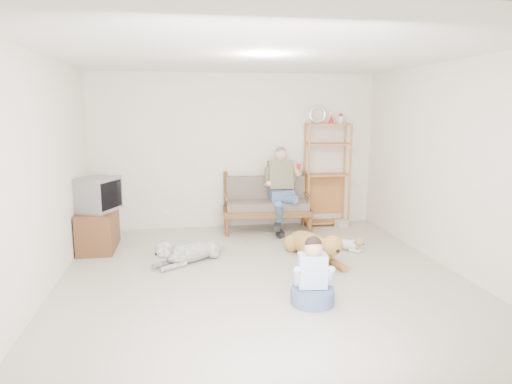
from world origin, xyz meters
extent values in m
plane|color=beige|center=(0.00, 0.00, 0.00)|extent=(5.50, 5.50, 0.00)
plane|color=white|center=(0.00, 0.00, 2.70)|extent=(5.50, 5.50, 0.00)
plane|color=silver|center=(0.00, 2.75, 1.35)|extent=(5.00, 0.00, 5.00)
plane|color=silver|center=(0.00, -2.75, 1.35)|extent=(5.00, 0.00, 5.00)
plane|color=silver|center=(-2.50, 0.00, 1.35)|extent=(0.00, 5.50, 5.50)
plane|color=silver|center=(2.50, 0.00, 1.35)|extent=(0.00, 5.50, 5.50)
cube|color=brown|center=(0.48, 2.29, 0.35)|extent=(1.55, 0.81, 0.10)
cube|color=#756859|center=(0.48, 2.29, 0.47)|extent=(1.42, 0.70, 0.13)
cube|color=#756859|center=(0.48, 2.53, 0.70)|extent=(1.39, 0.23, 0.45)
cylinder|color=brown|center=(0.48, 2.59, 0.90)|extent=(1.40, 0.16, 0.05)
cylinder|color=brown|center=(-0.22, 1.99, 0.15)|extent=(0.07, 0.07, 0.30)
cylinder|color=brown|center=(-0.22, 2.59, 0.47)|extent=(0.07, 0.07, 0.95)
cylinder|color=brown|center=(1.18, 1.99, 0.15)|extent=(0.07, 0.07, 0.30)
cylinder|color=brown|center=(1.18, 2.59, 0.47)|extent=(0.07, 0.07, 0.95)
cube|color=slate|center=(0.72, 2.27, 0.62)|extent=(0.40, 0.38, 0.20)
cube|color=#787454|center=(0.72, 2.37, 0.97)|extent=(0.42, 0.28, 0.52)
sphere|color=tan|center=(0.72, 2.34, 1.31)|extent=(0.21, 0.21, 0.21)
sphere|color=#5D5753|center=(0.72, 2.36, 1.35)|extent=(0.19, 0.19, 0.19)
cylinder|color=red|center=(0.99, 2.15, 1.14)|extent=(0.07, 0.07, 0.09)
cube|color=#BE743B|center=(1.62, 2.55, 1.82)|extent=(0.78, 0.32, 0.03)
torus|color=silver|center=(1.42, 2.55, 1.99)|extent=(0.32, 0.05, 0.32)
cone|color=red|center=(1.68, 2.55, 1.92)|extent=(0.10, 0.10, 0.16)
cylinder|color=#BE743B|center=(1.25, 2.40, 0.92)|extent=(0.04, 0.04, 1.84)
cylinder|color=#BE743B|center=(1.25, 2.70, 0.92)|extent=(0.04, 0.04, 1.84)
cylinder|color=#BE743B|center=(2.00, 2.40, 0.92)|extent=(0.04, 0.04, 1.84)
cylinder|color=#BE743B|center=(2.00, 2.70, 0.92)|extent=(0.04, 0.04, 1.84)
cube|color=silver|center=(1.85, 2.32, 0.06)|extent=(0.23, 0.19, 0.13)
cube|color=brown|center=(-2.22, 1.67, 0.30)|extent=(0.51, 0.91, 0.60)
cube|color=brown|center=(-2.46, 1.45, 0.30)|extent=(0.02, 0.40, 0.50)
cube|color=brown|center=(-2.46, 1.89, 0.30)|extent=(0.02, 0.40, 0.50)
cube|color=slate|center=(-2.20, 1.64, 0.85)|extent=(0.69, 0.74, 0.50)
cube|color=black|center=(-1.98, 1.54, 0.85)|extent=(0.23, 0.47, 0.40)
cube|color=white|center=(-1.25, 2.73, 0.30)|extent=(0.12, 0.02, 0.08)
ellipsoid|color=#C08342|center=(0.83, 0.78, 0.17)|extent=(0.60, 1.14, 0.34)
sphere|color=#C08342|center=(0.90, 0.46, 0.19)|extent=(0.34, 0.34, 0.34)
sphere|color=#C08342|center=(0.95, 0.20, 0.34)|extent=(0.27, 0.27, 0.27)
ellipsoid|color=#C08342|center=(0.98, 0.08, 0.31)|extent=(0.15, 0.21, 0.10)
cylinder|color=#C08342|center=(0.72, 1.31, 0.07)|extent=(0.27, 0.40, 0.05)
ellipsoid|color=#C08342|center=(0.85, 0.21, 0.34)|extent=(0.08, 0.09, 0.13)
ellipsoid|color=#C08342|center=(1.04, 0.25, 0.34)|extent=(0.08, 0.09, 0.13)
ellipsoid|color=white|center=(-0.83, 0.88, 0.13)|extent=(0.90, 0.76, 0.27)
sphere|color=white|center=(-1.05, 0.73, 0.15)|extent=(0.27, 0.27, 0.27)
sphere|color=white|center=(-1.23, 0.60, 0.27)|extent=(0.23, 0.23, 0.23)
ellipsoid|color=white|center=(-1.31, 0.54, 0.24)|extent=(0.19, 0.18, 0.09)
cylinder|color=white|center=(-0.46, 1.14, 0.05)|extent=(0.24, 0.32, 0.04)
ellipsoid|color=white|center=(-1.26, 0.68, 0.27)|extent=(0.09, 0.08, 0.11)
ellipsoid|color=white|center=(-1.16, 0.55, 0.27)|extent=(0.09, 0.08, 0.11)
ellipsoid|color=white|center=(1.45, 1.03, 0.08)|extent=(0.40, 0.41, 0.16)
sphere|color=white|center=(1.53, 0.95, 0.09)|extent=(0.16, 0.16, 0.16)
sphere|color=#A58952|center=(1.60, 0.88, 0.16)|extent=(0.14, 0.14, 0.14)
ellipsoid|color=#A58952|center=(1.64, 0.83, 0.14)|extent=(0.11, 0.12, 0.05)
cylinder|color=white|center=(1.31, 1.18, 0.03)|extent=(0.15, 0.09, 0.02)
cone|color=#A58952|center=(1.55, 0.85, 0.20)|extent=(0.04, 0.04, 0.05)
cone|color=#A58952|center=(1.62, 0.92, 0.20)|extent=(0.04, 0.04, 0.05)
torus|color=red|center=(1.58, 0.89, 0.15)|extent=(0.13, 0.13, 0.02)
cylinder|color=slate|center=(0.40, -0.76, 0.09)|extent=(0.48, 0.48, 0.17)
cube|color=silver|center=(0.40, -0.74, 0.37)|extent=(0.32, 0.23, 0.37)
sphere|color=tan|center=(0.40, -0.76, 0.63)|extent=(0.19, 0.19, 0.19)
sphere|color=black|center=(0.40, -0.75, 0.66)|extent=(0.18, 0.18, 0.18)
camera|label=1|loc=(-0.97, -5.26, 2.08)|focal=32.00mm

